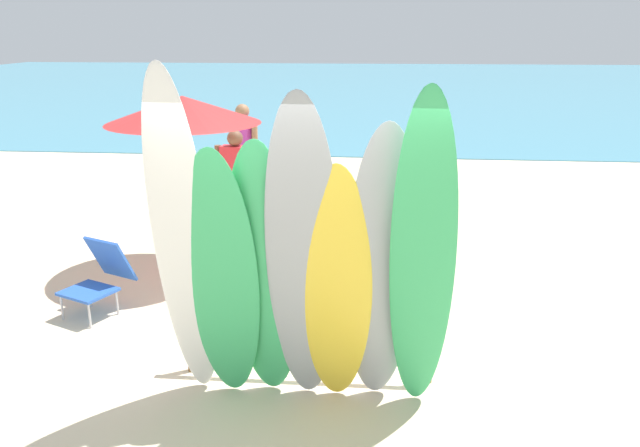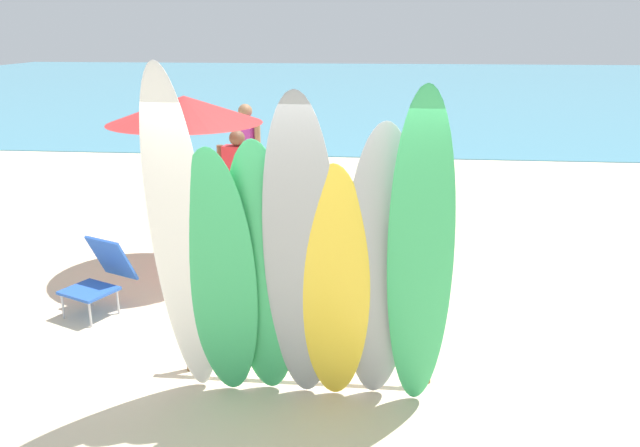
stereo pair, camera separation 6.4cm
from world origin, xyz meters
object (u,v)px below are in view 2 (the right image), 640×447
object	(u,v)px
surfboard_grey_3	(301,259)
beachgoer_strolling	(246,147)
surfboard_green_6	(420,264)
beach_chair_red	(101,274)
surfboard_green_1	(220,279)
surfboard_rack	(306,327)
beach_umbrella	(185,110)
surfboard_yellow_4	(334,289)
beachgoer_midbeach	(239,178)
surfboard_white_0	(181,243)
surfboard_green_2	(262,275)
beachgoer_near_rack	(384,197)
surfboard_grey_5	(379,272)

from	to	relation	value
surfboard_grey_3	beachgoer_strolling	xyz separation A→B (m)	(-1.75, 6.19, -0.30)
surfboard_green_6	beach_chair_red	distance (m)	3.86
surfboard_green_1	beachgoer_strolling	xyz separation A→B (m)	(-1.11, 6.17, -0.09)
surfboard_rack	beach_umbrella	size ratio (longest dim) A/B	1.02
beach_chair_red	beach_umbrella	xyz separation A→B (m)	(0.62, 1.33, 1.61)
beachgoer_strolling	surfboard_yellow_4	bearing A→B (deg)	142.70
surfboard_yellow_4	surfboard_green_6	size ratio (longest dim) A/B	0.77
surfboard_grey_3	beachgoer_midbeach	world-z (taller)	surfboard_grey_3
surfboard_white_0	surfboard_green_2	bearing A→B (deg)	11.48
surfboard_rack	beachgoer_midbeach	bearing A→B (deg)	111.00
surfboard_white_0	surfboard_green_6	xyz separation A→B (m)	(1.82, -0.10, -0.06)
beachgoer_strolling	beachgoer_near_rack	size ratio (longest dim) A/B	1.03
surfboard_green_6	surfboard_white_0	bearing A→B (deg)	-179.50
surfboard_yellow_4	surfboard_grey_3	bearing A→B (deg)	-170.71
surfboard_green_1	surfboard_grey_3	distance (m)	0.68
surfboard_green_6	beachgoer_strolling	xyz separation A→B (m)	(-2.64, 6.30, -0.33)
surfboard_grey_5	beachgoer_near_rack	xyz separation A→B (m)	(0.03, 3.11, -0.22)
beachgoer_near_rack	beachgoer_strolling	bearing A→B (deg)	56.26
surfboard_green_2	beachgoer_strolling	size ratio (longest dim) A/B	1.30
surfboard_grey_3	beach_chair_red	distance (m)	3.07
surfboard_white_0	beach_chair_red	world-z (taller)	surfboard_white_0
surfboard_green_2	surfboard_grey_5	xyz separation A→B (m)	(0.92, -0.03, 0.08)
surfboard_green_1	beach_umbrella	distance (m)	3.33
surfboard_white_0	surfboard_green_1	xyz separation A→B (m)	(0.29, 0.03, -0.30)
beach_chair_red	beach_umbrella	size ratio (longest dim) A/B	0.39
surfboard_rack	surfboard_grey_3	size ratio (longest dim) A/B	0.85
surfboard_white_0	beach_umbrella	distance (m)	3.20
beachgoer_near_rack	surfboard_yellow_4	bearing A→B (deg)	-168.68
surfboard_grey_3	surfboard_yellow_4	xyz separation A→B (m)	(0.25, 0.05, -0.26)
surfboard_rack	surfboard_green_6	xyz separation A→B (m)	(0.92, -0.61, 0.85)
surfboard_green_1	surfboard_green_2	bearing A→B (deg)	12.02
surfboard_green_2	beach_chair_red	xyz separation A→B (m)	(-2.09, 1.60, -0.70)
surfboard_white_0	surfboard_yellow_4	xyz separation A→B (m)	(1.18, 0.05, -0.35)
surfboard_green_6	beachgoer_midbeach	distance (m)	4.91
beach_umbrella	beachgoer_midbeach	bearing A→B (deg)	73.41
surfboard_white_0	beachgoer_strolling	bearing A→B (deg)	100.31
surfboard_rack	surfboard_grey_5	world-z (taller)	surfboard_grey_5
beachgoer_strolling	beach_umbrella	bearing A→B (deg)	123.89
beachgoer_midbeach	beachgoer_near_rack	size ratio (longest dim) A/B	0.95
surfboard_grey_3	surfboard_grey_5	world-z (taller)	surfboard_grey_3
surfboard_grey_5	beachgoer_strolling	xyz separation A→B (m)	(-2.34, 6.14, -0.19)
surfboard_grey_5	beachgoer_strolling	world-z (taller)	surfboard_grey_5
surfboard_green_1	surfboard_grey_5	distance (m)	1.24
surfboard_green_6	beachgoer_strolling	distance (m)	6.84
beachgoer_strolling	beachgoer_near_rack	world-z (taller)	beachgoer_strolling
surfboard_yellow_4	surfboard_green_6	distance (m)	0.72
beach_umbrella	surfboard_yellow_4	bearing A→B (deg)	-55.43
surfboard_green_2	beachgoer_near_rack	xyz separation A→B (m)	(0.95, 3.08, -0.14)
surfboard_yellow_4	surfboard_grey_5	world-z (taller)	surfboard_grey_5
surfboard_green_6	beachgoer_near_rack	size ratio (longest dim) A/B	1.61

